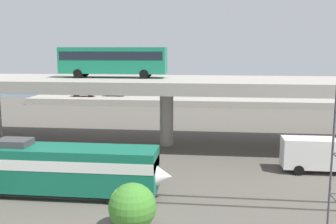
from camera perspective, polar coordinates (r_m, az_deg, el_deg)
ground_plane at (r=25.73m, az=-5.59°, el=-15.69°), size 260.00×260.00×0.00m
rail_strip_near at (r=28.64m, az=-4.20°, el=-12.85°), size 110.00×0.12×0.12m
rail_strip_far at (r=29.98m, az=-3.67°, el=-11.81°), size 110.00×0.12×0.12m
train_locomotive at (r=30.23m, az=-15.33°, el=-7.68°), size 17.00×3.04×4.18m
highway_overpass at (r=43.27m, az=-0.21°, el=3.81°), size 96.00×11.37×7.51m
transit_bus_on_overpass at (r=44.74m, az=-7.98°, el=7.59°), size 12.00×2.68×3.40m
service_truck_west at (r=37.03m, az=21.09°, el=-5.74°), size 6.80×2.46×3.04m
pier_parking_lot at (r=78.61m, az=2.77°, el=1.83°), size 61.62×13.16×1.21m
parked_car_0 at (r=83.93m, az=-7.86°, el=3.17°), size 4.63×1.91×1.50m
parked_car_1 at (r=80.16m, az=-12.14°, el=2.77°), size 4.68×1.84×1.50m
parked_car_2 at (r=79.92m, az=-7.72°, el=2.87°), size 4.18×1.95×1.50m
parked_car_3 at (r=81.99m, az=0.23°, el=3.12°), size 4.69×1.92×1.50m
harbor_water at (r=101.49m, az=3.62°, el=3.17°), size 140.00×36.00×0.01m
shrub_right at (r=24.26m, az=-5.20°, el=-13.56°), size 2.88×2.88×2.88m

